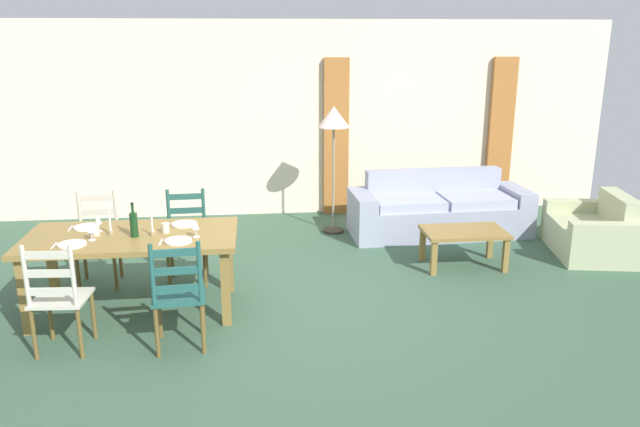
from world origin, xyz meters
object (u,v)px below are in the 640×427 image
wine_glass_near_right (196,225)px  coffee_table (464,236)px  dining_chair_near_right (178,295)px  coffee_cup_secondary (96,231)px  wine_glass_near_left (91,228)px  dining_chair_near_left (58,298)px  wine_bottle (134,224)px  dining_chair_far_right (187,237)px  dining_chair_far_left (98,239)px  standing_lamp (334,125)px  dining_table (132,244)px  wine_glass_far_left (98,220)px  coffee_cup_primary (165,228)px  couch (438,211)px  armchair_upholstered (596,233)px

wine_glass_near_right → coffee_table: (2.82, 0.95, -0.51)m
dining_chair_near_right → coffee_cup_secondary: (-0.80, 0.79, 0.32)m
wine_glass_near_right → wine_glass_near_left: bearing=179.5°
dining_chair_near_left → wine_bottle: bearing=53.8°
dining_chair_far_right → wine_glass_near_right: bearing=-77.8°
dining_chair_far_left → wine_glass_near_right: dining_chair_far_left is taller
dining_chair_far_right → standing_lamp: standing_lamp is taller
dining_table → dining_chair_near_right: size_ratio=1.98×
wine_glass_near_right → wine_glass_far_left: size_ratio=1.00×
coffee_cup_primary → wine_glass_far_left: bearing=170.4°
dining_chair_far_right → wine_bottle: bearing=-115.4°
wine_glass_near_right → standing_lamp: (1.54, 2.35, 0.55)m
dining_table → coffee_cup_primary: bearing=4.8°
wine_bottle → wine_glass_near_right: wine_bottle is taller
dining_chair_far_left → coffee_cup_secondary: bearing=-76.3°
couch → coffee_table: 1.22m
dining_chair_far_right → wine_glass_far_left: (-0.72, -0.58, 0.38)m
wine_glass_near_right → wine_glass_far_left: bearing=163.7°
dining_chair_near_right → standing_lamp: standing_lamp is taller
wine_glass_near_left → coffee_cup_secondary: bearing=88.3°
coffee_cup_secondary → coffee_table: (3.73, 0.81, -0.44)m
dining_table → coffee_cup_secondary: (-0.31, 0.01, 0.13)m
dining_chair_far_right → coffee_cup_secondary: (-0.72, -0.71, 0.32)m
wine_bottle → couch: bearing=31.2°
coffee_cup_secondary → coffee_table: bearing=12.2°
dining_chair_near_left → wine_glass_near_right: 1.27m
coffee_cup_primary → coffee_cup_secondary: 0.62m
dining_chair_near_left → dining_chair_near_right: same height
couch → standing_lamp: 1.76m
wine_glass_far_left → dining_chair_far_right: bearing=38.9°
dining_table → standing_lamp: bearing=46.0°
dining_chair_near_left → dining_chair_far_right: size_ratio=1.00×
dining_chair_near_left → wine_bottle: wine_bottle is taller
dining_chair_far_right → armchair_upholstered: bearing=4.1°
couch → coffee_table: bearing=-93.0°
wine_glass_far_left → armchair_upholstered: 5.52m
wine_glass_near_left → coffee_cup_primary: 0.64m
wine_glass_far_left → couch: 4.28m
dining_table → couch: bearing=30.2°
dining_chair_near_right → wine_bottle: bearing=121.7°
coffee_cup_primary → dining_chair_near_right: bearing=-77.0°
wine_glass_far_left → couch: size_ratio=0.07×
wine_bottle → standing_lamp: 3.13m
coffee_cup_secondary → dining_chair_near_right: bearing=-44.6°
dining_chair_far_right → standing_lamp: 2.46m
couch → standing_lamp: bearing=172.2°
dining_chair_far_left → coffee_cup_secondary: (0.18, -0.74, 0.32)m
wine_bottle → wine_glass_near_left: 0.36m
dining_table → dining_chair_near_right: 0.95m
dining_chair_far_left → standing_lamp: size_ratio=0.59×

